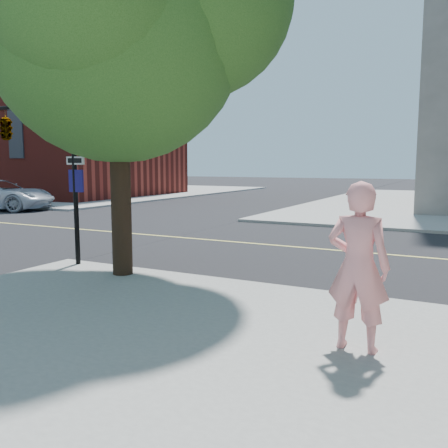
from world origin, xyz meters
The scene contains 7 objects.
ground centered at (0.00, 0.00, 0.00)m, with size 140.00×140.00×0.00m, color black.
road_ew centered at (0.00, 4.50, 0.01)m, with size 140.00×9.00×0.01m, color black.
sidewalk_nw centered at (-23.00, 21.50, 0.06)m, with size 26.00×25.00×0.12m, color gray.
church centered at (-20.00, 18.00, 7.18)m, with size 15.20×12.00×14.40m.
man_on_phone centered at (6.00, -2.43, 1.10)m, with size 0.72×0.47×1.97m, color pink.
street_tree centered at (1.21, -0.59, 5.25)m, with size 5.98×5.44×7.94m.
signal_pole centered at (-2.15, -0.30, 3.06)m, with size 3.20×0.36×3.60m.
Camera 1 is at (7.08, -7.92, 2.27)m, focal length 38.32 mm.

